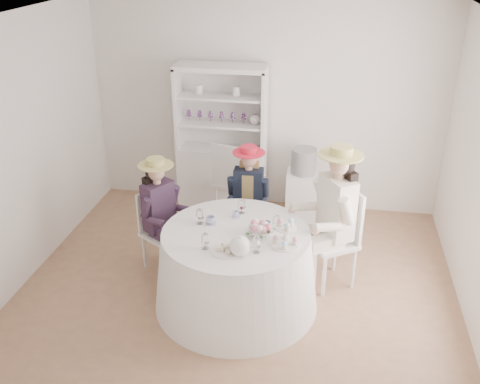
# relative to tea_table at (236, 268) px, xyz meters

# --- Properties ---
(ground) EXTENTS (4.50, 4.50, 0.00)m
(ground) POSITION_rel_tea_table_xyz_m (-0.03, 0.29, -0.40)
(ground) COLOR #8C6446
(ground) RESTS_ON ground
(ceiling) EXTENTS (4.50, 4.50, 0.00)m
(ceiling) POSITION_rel_tea_table_xyz_m (-0.03, 0.29, 2.30)
(ceiling) COLOR white
(ceiling) RESTS_ON wall_back
(wall_back) EXTENTS (4.50, 0.00, 4.50)m
(wall_back) POSITION_rel_tea_table_xyz_m (-0.03, 2.29, 0.95)
(wall_back) COLOR white
(wall_back) RESTS_ON ground
(wall_front) EXTENTS (4.50, 0.00, 4.50)m
(wall_front) POSITION_rel_tea_table_xyz_m (-0.03, -1.71, 0.95)
(wall_front) COLOR white
(wall_front) RESTS_ON ground
(wall_left) EXTENTS (0.00, 4.50, 4.50)m
(wall_left) POSITION_rel_tea_table_xyz_m (-2.28, 0.29, 0.95)
(wall_left) COLOR white
(wall_left) RESTS_ON ground
(tea_table) EXTENTS (1.62, 1.62, 0.81)m
(tea_table) POSITION_rel_tea_table_xyz_m (0.00, 0.00, 0.00)
(tea_table) COLOR white
(tea_table) RESTS_ON ground
(hutch) EXTENTS (1.14, 0.44, 1.92)m
(hutch) POSITION_rel_tea_table_xyz_m (-0.56, 2.05, 0.28)
(hutch) COLOR silver
(hutch) RESTS_ON ground
(side_table) EXTENTS (0.42, 0.42, 0.63)m
(side_table) POSITION_rel_tea_table_xyz_m (0.51, 1.93, -0.09)
(side_table) COLOR silver
(side_table) RESTS_ON ground
(hatbox) EXTENTS (0.39, 0.39, 0.32)m
(hatbox) POSITION_rel_tea_table_xyz_m (0.51, 1.93, 0.38)
(hatbox) COLOR black
(hatbox) RESTS_ON side_table
(guest_left) EXTENTS (0.55, 0.51, 1.30)m
(guest_left) POSITION_rel_tea_table_xyz_m (-0.91, 0.49, 0.33)
(guest_left) COLOR silver
(guest_left) RESTS_ON ground
(guest_mid) EXTENTS (0.46, 0.48, 1.28)m
(guest_mid) POSITION_rel_tea_table_xyz_m (-0.05, 1.04, 0.32)
(guest_mid) COLOR silver
(guest_mid) RESTS_ON ground
(guest_right) EXTENTS (0.66, 0.62, 1.55)m
(guest_right) POSITION_rel_tea_table_xyz_m (0.90, 0.51, 0.47)
(guest_right) COLOR silver
(guest_right) RESTS_ON ground
(spare_chair) EXTENTS (0.54, 0.54, 1.05)m
(spare_chair) POSITION_rel_tea_table_xyz_m (-0.38, 1.72, 0.16)
(spare_chair) COLOR silver
(spare_chair) RESTS_ON ground
(teacup_a) EXTENTS (0.11, 0.11, 0.07)m
(teacup_a) POSITION_rel_tea_table_xyz_m (-0.27, 0.11, 0.45)
(teacup_a) COLOR white
(teacup_a) RESTS_ON tea_table
(teacup_b) EXTENTS (0.06, 0.06, 0.06)m
(teacup_b) POSITION_rel_tea_table_xyz_m (-0.05, 0.29, 0.44)
(teacup_b) COLOR white
(teacup_b) RESTS_ON tea_table
(teacup_c) EXTENTS (0.08, 0.08, 0.06)m
(teacup_c) POSITION_rel_tea_table_xyz_m (0.28, 0.13, 0.44)
(teacup_c) COLOR white
(teacup_c) RESTS_ON tea_table
(flower_bowl) EXTENTS (0.27, 0.27, 0.06)m
(flower_bowl) POSITION_rel_tea_table_xyz_m (0.23, -0.01, 0.44)
(flower_bowl) COLOR white
(flower_bowl) RESTS_ON tea_table
(flower_arrangement) EXTENTS (0.18, 0.18, 0.07)m
(flower_arrangement) POSITION_rel_tea_table_xyz_m (0.22, -0.02, 0.50)
(flower_arrangement) COLOR pink
(flower_arrangement) RESTS_ON tea_table
(table_teapot) EXTENTS (0.26, 0.19, 0.20)m
(table_teapot) POSITION_rel_tea_table_xyz_m (0.11, -0.37, 0.49)
(table_teapot) COLOR white
(table_teapot) RESTS_ON tea_table
(sandwich_plate) EXTENTS (0.29, 0.29, 0.06)m
(sandwich_plate) POSITION_rel_tea_table_xyz_m (-0.02, -0.34, 0.43)
(sandwich_plate) COLOR white
(sandwich_plate) RESTS_ON tea_table
(cupcake_stand) EXTENTS (0.27, 0.27, 0.25)m
(cupcake_stand) POSITION_rel_tea_table_xyz_m (0.48, -0.14, 0.50)
(cupcake_stand) COLOR white
(cupcake_stand) RESTS_ON tea_table
(stemware_set) EXTENTS (0.82, 0.80, 0.15)m
(stemware_set) POSITION_rel_tea_table_xyz_m (-0.00, -0.00, 0.48)
(stemware_set) COLOR white
(stemware_set) RESTS_ON tea_table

